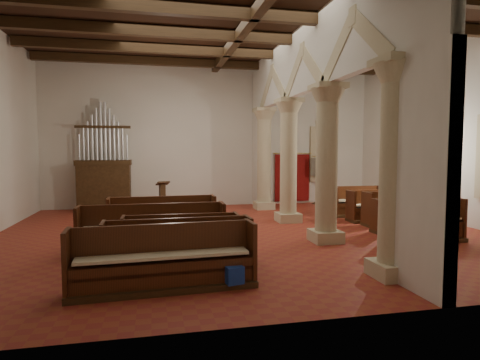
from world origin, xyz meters
name	(u,v)px	position (x,y,z in m)	size (l,w,h in m)	color
floor	(246,233)	(0.00, 0.00, 0.00)	(14.00, 14.00, 0.00)	maroon
ceiling	(246,20)	(0.00, 0.00, 6.00)	(14.00, 14.00, 0.00)	black
wall_back	(214,136)	(0.00, 6.00, 3.00)	(14.00, 0.02, 6.00)	silver
wall_front	(344,106)	(0.00, -6.00, 3.00)	(14.00, 0.02, 6.00)	silver
wall_right	(459,131)	(7.00, 0.00, 3.00)	(0.02, 12.00, 6.00)	silver
ceiling_beams	(246,27)	(0.00, 0.00, 5.82)	(13.80, 11.80, 0.30)	#3F2814
arcade	(306,110)	(1.80, 0.00, 3.56)	(0.90, 11.90, 6.00)	#C0B38F
window_right_b	(409,155)	(6.98, 2.50, 2.20)	(0.03, 1.00, 2.20)	#2E6757
window_back	(323,154)	(5.00, 5.98, 2.20)	(1.00, 0.03, 2.20)	#2E6757
pipe_organ	(104,176)	(-4.50, 5.50, 1.37)	(2.10, 0.85, 4.40)	#3F2814
lectern	(162,198)	(-2.25, 4.96, 0.49)	(0.56, 0.59, 1.18)	#3A2112
dossal_curtain	(292,177)	(3.50, 5.92, 1.17)	(1.80, 0.07, 2.17)	maroon
processional_banner	(316,187)	(4.46, 5.49, 0.77)	(0.50, 0.64, 2.20)	#3F2814
hymnal_box_a	(234,275)	(-1.24, -4.50, 0.25)	(0.30, 0.24, 0.30)	#14168F
hymnal_box_b	(244,249)	(-0.68, -2.80, 0.25)	(0.30, 0.24, 0.30)	#162798
hymnal_box_c	(199,237)	(-1.52, -1.44, 0.28)	(0.35, 0.29, 0.35)	navy
tube_heater_a	(180,273)	(-2.13, -3.89, 0.16)	(0.11, 0.11, 1.07)	silver
tube_heater_b	(113,273)	(-3.32, -3.66, 0.16)	(0.11, 0.11, 1.09)	white
nave_pew_0	(164,268)	(-2.41, -4.25, 0.37)	(3.20, 0.90, 1.11)	#3F2814
nave_pew_1	(179,254)	(-2.11, -3.25, 0.34)	(2.93, 0.75, 1.03)	#3F2814
nave_pew_2	(181,244)	(-1.99, -2.29, 0.32)	(2.57, 0.69, 0.96)	#3F2814
nave_pew_3	(153,236)	(-2.61, -1.54, 0.37)	(3.41, 0.76, 1.11)	#3F2814
nave_pew_4	(167,230)	(-2.26, -0.62, 0.32)	(2.81, 0.83, 0.97)	#3F2814
nave_pew_5	(163,222)	(-2.34, 0.25, 0.36)	(2.99, 0.84, 1.08)	#3F2814
nave_pew_6	(152,218)	(-2.64, 1.23, 0.32)	(2.63, 0.75, 0.97)	#3F2814
aisle_pew_0	(425,227)	(4.39, -1.98, 0.38)	(2.00, 0.75, 1.13)	#3F2814
aisle_pew_1	(402,221)	(4.46, -0.86, 0.34)	(1.77, 0.76, 1.00)	#3F2814
aisle_pew_2	(395,214)	(4.88, 0.14, 0.37)	(2.03, 0.78, 1.09)	#3F2814
aisle_pew_3	(374,211)	(4.67, 0.98, 0.36)	(1.80, 0.71, 1.05)	#3F2814
aisle_pew_4	(357,206)	(4.64, 2.11, 0.37)	(1.86, 0.77, 1.08)	#3F2814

